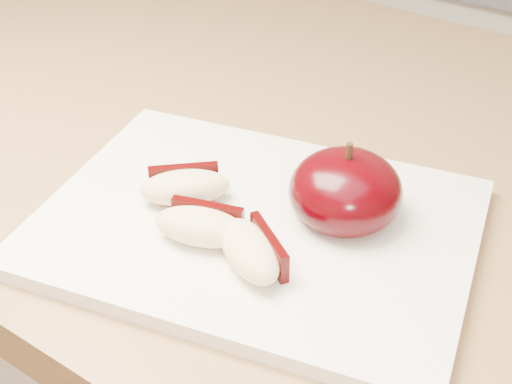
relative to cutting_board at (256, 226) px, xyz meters
The scene contains 5 objects.
cutting_board is the anchor object (origin of this frame).
apple_half 0.07m from the cutting_board, 40.69° to the left, with size 0.10×0.10×0.07m.
apple_wedge_a 0.06m from the cutting_board, behind, with size 0.07×0.07×0.02m.
apple_wedge_b 0.05m from the cutting_board, 114.52° to the right, with size 0.07×0.05×0.02m.
apple_wedge_c 0.05m from the cutting_board, 58.42° to the right, with size 0.08×0.06×0.02m.
Camera 1 is at (0.14, 0.01, 1.24)m, focal length 50.00 mm.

